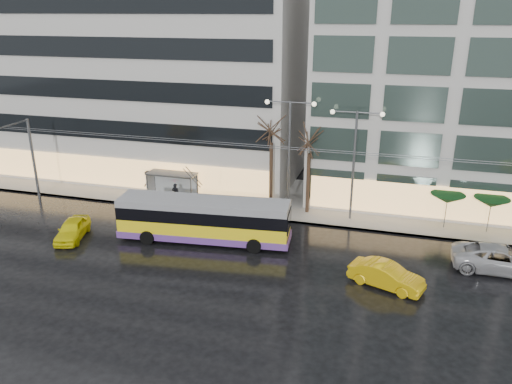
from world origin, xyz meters
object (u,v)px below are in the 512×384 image
at_px(street_lamp_near, 289,142).
at_px(taxi_a, 72,229).
at_px(bus_shelter, 169,180).
at_px(trolleybus, 204,221).

xyz_separation_m(street_lamp_near, taxi_a, (-13.98, -8.83, -5.28)).
relative_size(bus_shelter, street_lamp_near, 0.47).
relative_size(bus_shelter, taxi_a, 1.01).
relative_size(street_lamp_near, taxi_a, 2.17).
relative_size(trolleybus, street_lamp_near, 1.37).
distance_m(trolleybus, taxi_a, 9.62).
height_order(trolleybus, street_lamp_near, street_lamp_near).
relative_size(trolleybus, taxi_a, 2.97).
distance_m(street_lamp_near, taxi_a, 17.36).
height_order(trolleybus, bus_shelter, trolleybus).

